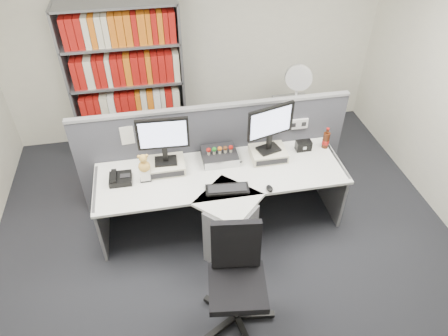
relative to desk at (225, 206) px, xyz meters
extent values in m
plane|color=#25262C|center=(0.00, -0.60, -0.46)|extent=(5.50, 5.50, 0.00)
cube|color=silver|center=(0.00, 2.15, 0.89)|extent=(5.00, 0.04, 2.70)
cube|color=white|center=(0.00, -0.60, 2.24)|extent=(5.00, 5.50, 0.04)
cube|color=#484851|center=(0.00, 0.65, 0.17)|extent=(3.00, 0.05, 1.25)
cube|color=#A8A8AD|center=(0.00, 0.65, 0.80)|extent=(3.00, 0.07, 0.03)
cube|color=white|center=(0.95, 0.62, 0.49)|extent=(0.22, 0.04, 0.12)
cube|color=white|center=(-0.90, 0.63, 0.59)|extent=(0.16, 0.00, 0.22)
cube|color=white|center=(-0.50, 0.63, 0.59)|extent=(0.16, 0.00, 0.22)
cube|color=white|center=(0.70, 0.63, 0.59)|extent=(0.16, 0.00, 0.22)
cube|color=white|center=(0.00, 0.22, 0.25)|extent=(2.60, 0.80, 0.03)
cube|color=white|center=(0.00, -0.18, 0.25)|extent=(0.74, 0.74, 0.03)
cube|color=gray|center=(0.00, -0.30, -0.11)|extent=(0.57, 0.57, 0.69)
cube|color=gray|center=(-1.28, 0.22, -0.10)|extent=(0.03, 0.70, 0.72)
cube|color=gray|center=(1.28, 0.22, -0.10)|extent=(0.03, 0.70, 0.72)
cube|color=gray|center=(0.00, 0.58, -0.11)|extent=(2.50, 0.02, 0.45)
cube|color=beige|center=(-0.55, 0.38, 0.31)|extent=(0.38, 0.30, 0.10)
cube|color=black|center=(-0.55, 0.23, 0.31)|extent=(0.34, 0.01, 0.06)
cube|color=beige|center=(0.55, 0.38, 0.31)|extent=(0.38, 0.30, 0.10)
cube|color=black|center=(0.55, 0.23, 0.31)|extent=(0.34, 0.01, 0.06)
cube|color=black|center=(-0.55, 0.38, 0.37)|extent=(0.23, 0.18, 0.02)
cube|color=black|center=(-0.55, 0.38, 0.47)|extent=(0.05, 0.03, 0.19)
cube|color=black|center=(-0.55, 0.38, 0.72)|extent=(0.52, 0.06, 0.34)
cube|color=#CBD3FF|center=(-0.55, 0.36, 0.72)|extent=(0.46, 0.03, 0.29)
cube|color=black|center=(0.55, 0.38, 0.37)|extent=(0.27, 0.23, 0.02)
cube|color=black|center=(0.55, 0.38, 0.47)|extent=(0.06, 0.04, 0.19)
cube|color=black|center=(0.55, 0.38, 0.73)|extent=(0.51, 0.18, 0.35)
cube|color=#CBD3FF|center=(0.54, 0.37, 0.73)|extent=(0.45, 0.14, 0.29)
cube|color=black|center=(0.03, 0.45, 0.31)|extent=(0.37, 0.33, 0.10)
cube|color=silver|center=(0.03, 0.28, 0.31)|extent=(0.37, 0.01, 0.09)
cylinder|color=beige|center=(-0.09, 0.43, 0.38)|extent=(0.03, 0.03, 0.03)
sphere|color=#A5140F|center=(-0.09, 0.43, 0.42)|extent=(0.05, 0.05, 0.05)
cylinder|color=beige|center=(-0.03, 0.43, 0.38)|extent=(0.03, 0.03, 0.03)
sphere|color=#19721E|center=(-0.03, 0.43, 0.42)|extent=(0.05, 0.05, 0.05)
cylinder|color=beige|center=(0.03, 0.43, 0.38)|extent=(0.03, 0.03, 0.03)
sphere|color=orange|center=(0.03, 0.43, 0.42)|extent=(0.05, 0.05, 0.05)
cylinder|color=beige|center=(0.09, 0.43, 0.38)|extent=(0.03, 0.03, 0.03)
sphere|color=#593319|center=(0.09, 0.43, 0.42)|extent=(0.05, 0.05, 0.05)
cylinder|color=beige|center=(0.15, 0.43, 0.38)|extent=(0.03, 0.03, 0.03)
sphere|color=#A5140F|center=(0.15, 0.43, 0.42)|extent=(0.05, 0.05, 0.05)
cube|color=black|center=(0.01, -0.05, 0.28)|extent=(0.44, 0.20, 0.02)
cube|color=black|center=(0.01, -0.05, 0.29)|extent=(0.39, 0.15, 0.01)
ellipsoid|color=black|center=(0.42, -0.13, 0.28)|extent=(0.06, 0.10, 0.04)
cube|color=black|center=(-1.02, 0.28, 0.29)|extent=(0.23, 0.21, 0.06)
cube|color=black|center=(-1.08, 0.28, 0.34)|extent=(0.05, 0.18, 0.04)
cube|color=black|center=(-0.97, 0.28, 0.33)|extent=(0.10, 0.06, 0.01)
cube|color=black|center=(-0.77, 0.25, 0.28)|extent=(0.11, 0.07, 0.02)
cube|color=white|center=(-0.77, 0.22, 0.34)|extent=(0.10, 0.04, 0.11)
cube|color=white|center=(-0.77, 0.27, 0.34)|extent=(0.10, 0.04, 0.11)
sphere|color=gold|center=(-0.77, 0.28, 0.42)|extent=(0.12, 0.12, 0.12)
sphere|color=gold|center=(-0.77, 0.28, 0.53)|extent=(0.08, 0.08, 0.08)
sphere|color=gold|center=(-0.81, 0.28, 0.56)|extent=(0.03, 0.03, 0.03)
sphere|color=gold|center=(-0.73, 0.28, 0.56)|extent=(0.03, 0.03, 0.03)
cube|color=black|center=(0.97, 0.44, 0.32)|extent=(0.17, 0.09, 0.11)
cylinder|color=#3F190A|center=(1.23, 0.44, 0.36)|extent=(0.07, 0.07, 0.19)
cylinder|color=#A5140F|center=(1.23, 0.44, 0.34)|extent=(0.08, 0.08, 0.05)
cylinder|color=#3F190A|center=(1.23, 0.44, 0.48)|extent=(0.03, 0.03, 0.05)
cylinder|color=#A5140F|center=(1.23, 0.44, 0.51)|extent=(0.03, 0.03, 0.01)
cube|color=gray|center=(-1.59, 1.85, 0.54)|extent=(0.03, 0.40, 2.00)
cube|color=gray|center=(-0.21, 1.85, 0.54)|extent=(0.03, 0.40, 2.00)
cube|color=gray|center=(-0.90, 2.04, 0.54)|extent=(1.40, 0.02, 2.00)
cube|color=gray|center=(-0.90, 1.85, -0.44)|extent=(1.38, 0.40, 0.03)
cube|color=gray|center=(-0.90, 1.85, 0.06)|extent=(1.38, 0.40, 0.03)
cube|color=gray|center=(-0.90, 1.85, 0.56)|extent=(1.38, 0.40, 0.03)
cube|color=gray|center=(-0.90, 1.85, 1.06)|extent=(1.38, 0.40, 0.03)
cube|color=gray|center=(-0.90, 1.85, 1.52)|extent=(1.38, 0.40, 0.03)
cube|color=#A5140F|center=(-0.90, 1.82, -0.24)|extent=(1.24, 0.28, 0.36)
cube|color=orange|center=(-0.90, 1.82, 0.26)|extent=(1.24, 0.28, 0.36)
cube|color=beige|center=(-0.90, 1.82, 0.76)|extent=(1.24, 0.28, 0.36)
cube|color=white|center=(-0.90, 1.82, 1.26)|extent=(1.24, 0.28, 0.36)
cube|color=gray|center=(1.20, 1.40, -0.11)|extent=(0.45, 0.60, 0.70)
cube|color=black|center=(1.20, 1.10, 0.06)|extent=(0.40, 0.02, 0.28)
cube|color=black|center=(1.20, 1.10, -0.26)|extent=(0.40, 0.02, 0.28)
cylinder|color=white|center=(1.20, 1.40, 0.26)|extent=(0.20, 0.20, 0.03)
cylinder|color=white|center=(1.20, 1.40, 0.38)|extent=(0.03, 0.03, 0.20)
cylinder|color=white|center=(1.20, 1.39, 0.64)|extent=(0.33, 0.18, 0.33)
cylinder|color=silver|center=(1.20, 1.41, 0.64)|extent=(0.32, 0.17, 0.33)
cylinder|color=silver|center=(-0.09, -1.02, -0.19)|extent=(0.05, 0.05, 0.42)
cube|color=black|center=(-0.09, -1.02, 0.04)|extent=(0.55, 0.55, 0.07)
cube|color=black|center=(-0.06, -0.80, 0.34)|extent=(0.43, 0.17, 0.49)
cube|color=black|center=(0.10, -1.04, -0.41)|extent=(0.32, 0.10, 0.04)
cylinder|color=black|center=(0.22, -1.06, -0.42)|extent=(0.05, 0.05, 0.03)
cube|color=black|center=(-0.01, -0.85, -0.41)|extent=(0.19, 0.31, 0.04)
cylinder|color=black|center=(0.05, -0.73, -0.42)|extent=(0.05, 0.05, 0.03)
cube|color=black|center=(-0.23, -0.89, -0.41)|extent=(0.27, 0.26, 0.04)
cylinder|color=black|center=(-0.32, -0.80, -0.42)|extent=(0.05, 0.05, 0.03)
cube|color=black|center=(-0.26, -1.11, -0.41)|extent=(0.30, 0.20, 0.04)
cube|color=black|center=(-0.06, -1.21, -0.41)|extent=(0.11, 0.32, 0.04)
camera|label=1|loc=(-0.59, -3.00, 3.05)|focal=33.12mm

